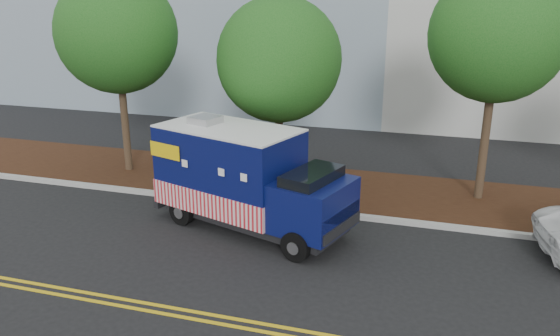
% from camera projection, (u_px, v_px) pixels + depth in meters
% --- Properties ---
extents(ground, '(120.00, 120.00, 0.00)m').
position_uv_depth(ground, '(261.00, 228.00, 15.56)').
color(ground, black).
rests_on(ground, ground).
extents(curb, '(120.00, 0.18, 0.15)m').
position_uv_depth(curb, '(276.00, 207.00, 16.81)').
color(curb, '#9E9E99').
rests_on(curb, ground).
extents(mulch_strip, '(120.00, 4.00, 0.15)m').
position_uv_depth(mulch_strip, '(293.00, 185.00, 18.72)').
color(mulch_strip, black).
rests_on(mulch_strip, ground).
extents(centerline_near, '(120.00, 0.10, 0.01)m').
position_uv_depth(centerline_near, '(194.00, 312.00, 11.51)').
color(centerline_near, gold).
rests_on(centerline_near, ground).
extents(centerline_far, '(120.00, 0.10, 0.01)m').
position_uv_depth(centerline_far, '(189.00, 318.00, 11.28)').
color(centerline_far, gold).
rests_on(centerline_far, ground).
extents(tree_a, '(4.13, 4.13, 7.11)m').
position_uv_depth(tree_a, '(117.00, 33.00, 18.58)').
color(tree_a, '#38281C').
rests_on(tree_a, ground).
extents(tree_b, '(4.08, 4.08, 6.33)m').
position_uv_depth(tree_b, '(279.00, 60.00, 17.65)').
color(tree_b, '#38281C').
rests_on(tree_b, ground).
extents(tree_c, '(3.97, 3.97, 7.20)m').
position_uv_depth(tree_c, '(498.00, 35.00, 15.81)').
color(tree_c, '#38281C').
rests_on(tree_c, ground).
extents(sign_post, '(0.06, 0.06, 2.40)m').
position_uv_depth(sign_post, '(216.00, 165.00, 17.13)').
color(sign_post, '#473828').
rests_on(sign_post, ground).
extents(food_truck, '(6.10, 3.74, 3.03)m').
position_uv_depth(food_truck, '(244.00, 180.00, 15.28)').
color(food_truck, black).
rests_on(food_truck, ground).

